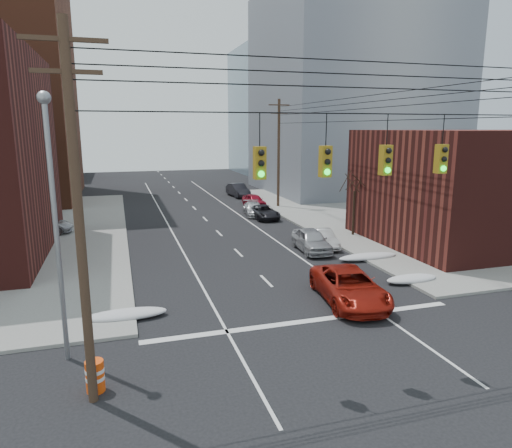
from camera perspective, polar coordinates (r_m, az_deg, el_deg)
ground at (r=15.13m, az=16.66°, el=-21.22°), size 160.00×160.00×0.00m
sidewalk_ne at (r=51.44m, az=25.40°, el=1.74°), size 40.00×40.00×0.15m
building_office at (r=61.98m, az=11.93°, el=15.71°), size 22.00×20.00×25.00m
building_glass at (r=86.35m, az=4.58°, el=13.79°), size 20.00×18.00×22.00m
building_storefront at (r=36.85m, az=26.90°, el=4.17°), size 16.00×12.00×8.00m
utility_pole_left at (r=13.65m, az=-21.31°, el=1.11°), size 2.20×0.28×11.00m
utility_pole_far at (r=47.21m, az=2.85°, el=9.04°), size 2.20×0.28×11.00m
traffic_signals at (r=15.35m, az=12.45°, el=7.97°), size 17.00×0.42×2.02m
street_light at (r=16.74m, az=-23.94°, el=1.92°), size 0.44×0.44×9.32m
bare_tree at (r=35.29m, az=12.14°, el=2.15°), size 2.09×2.20×4.93m
snow_nw at (r=20.96m, az=-15.92°, el=-10.82°), size 3.50×1.08×0.42m
snow_ne at (r=26.03m, az=18.89°, el=-6.51°), size 3.00×1.08×0.42m
snow_east_far at (r=29.61m, az=13.84°, el=-3.99°), size 4.00×1.08×0.42m
red_pickup at (r=22.30m, az=11.60°, el=-7.64°), size 3.29×5.89×1.56m
parked_car_a at (r=30.84m, az=6.93°, el=-2.03°), size 2.13×4.59×1.52m
parked_car_b at (r=32.07m, az=8.38°, el=-1.80°), size 1.69×3.83×1.22m
parked_car_c at (r=41.68m, az=1.02°, el=1.50°), size 2.10×4.42×1.22m
parked_car_d at (r=43.31m, az=-0.27°, el=1.90°), size 2.26×4.41×1.23m
parked_car_e at (r=48.04m, az=-0.24°, el=2.96°), size 1.94×4.03×1.33m
parked_car_f at (r=55.25m, az=-2.28°, el=4.26°), size 2.06×4.87×1.56m
lot_car_a at (r=37.38m, az=-28.20°, el=-0.89°), size 3.82×1.37×1.25m
lot_car_b at (r=38.64m, az=-25.28°, el=-0.21°), size 4.65×2.18×1.29m
construction_barrel at (r=15.91m, az=-19.48°, el=-17.45°), size 0.72×0.72×1.03m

